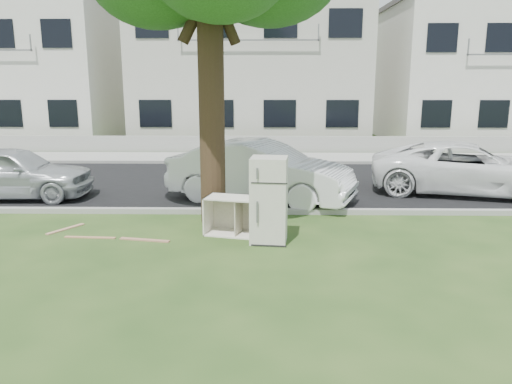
{
  "coord_description": "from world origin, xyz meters",
  "views": [
    {
      "loc": [
        0.71,
        -8.73,
        3.01
      ],
      "look_at": [
        0.55,
        0.6,
        0.93
      ],
      "focal_mm": 35.0,
      "sensor_mm": 36.0,
      "label": 1
    }
  ],
  "objects_px": {
    "fridge": "(269,200)",
    "cabinet": "(231,215)",
    "car_center": "(260,172)",
    "car_right": "(467,168)",
    "car_left": "(11,172)"
  },
  "relations": [
    {
      "from": "cabinet",
      "to": "car_left",
      "type": "distance_m",
      "value": 6.64
    },
    {
      "from": "car_right",
      "to": "car_left",
      "type": "bearing_deg",
      "value": 108.17
    },
    {
      "from": "car_right",
      "to": "car_left",
      "type": "distance_m",
      "value": 12.1
    },
    {
      "from": "fridge",
      "to": "cabinet",
      "type": "relative_size",
      "value": 1.66
    },
    {
      "from": "car_center",
      "to": "car_right",
      "type": "distance_m",
      "value": 5.69
    },
    {
      "from": "fridge",
      "to": "cabinet",
      "type": "height_order",
      "value": "fridge"
    },
    {
      "from": "cabinet",
      "to": "car_center",
      "type": "xyz_separation_m",
      "value": [
        0.57,
        2.78,
        0.39
      ]
    },
    {
      "from": "car_left",
      "to": "car_right",
      "type": "bearing_deg",
      "value": -87.95
    },
    {
      "from": "cabinet",
      "to": "car_center",
      "type": "distance_m",
      "value": 2.86
    },
    {
      "from": "cabinet",
      "to": "car_left",
      "type": "height_order",
      "value": "car_left"
    },
    {
      "from": "cabinet",
      "to": "car_right",
      "type": "height_order",
      "value": "car_right"
    },
    {
      "from": "fridge",
      "to": "car_center",
      "type": "height_order",
      "value": "fridge"
    },
    {
      "from": "fridge",
      "to": "cabinet",
      "type": "bearing_deg",
      "value": 153.86
    },
    {
      "from": "car_center",
      "to": "car_right",
      "type": "relative_size",
      "value": 0.93
    },
    {
      "from": "cabinet",
      "to": "car_left",
      "type": "bearing_deg",
      "value": 166.3
    }
  ]
}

